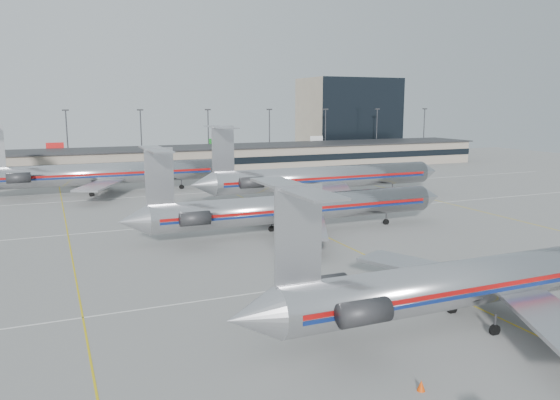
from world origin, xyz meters
TOP-DOWN VIEW (x-y plane):
  - ground at (0.00, 0.00)m, footprint 260.00×260.00m
  - apron_markings at (0.00, 10.00)m, footprint 160.00×0.15m
  - terminal at (0.00, 97.97)m, footprint 162.00×17.00m
  - light_mast_row at (0.00, 112.00)m, footprint 163.60×0.40m
  - distant_building at (62.00, 128.00)m, footprint 30.00×20.00m
  - jet_foreground at (-0.77, -2.81)m, footprint 44.41×26.15m
  - jet_second_row at (-3.29, 29.20)m, footprint 44.84×26.40m
  - jet_third_row at (12.26, 51.35)m, footprint 48.36×29.75m
  - jet_back_row at (-22.66, 72.58)m, footprint 47.87×29.44m
  - cone_left at (-12.54, -9.47)m, footprint 0.54×0.54m

SIDE VIEW (x-z plane):
  - ground at x=0.00m, z-range 0.00..0.00m
  - apron_markings at x=0.00m, z-range 0.00..0.02m
  - cone_left at x=-12.54m, z-range 0.00..0.66m
  - terminal at x=0.00m, z-range 0.03..6.28m
  - jet_foreground at x=-0.77m, z-range -2.44..9.19m
  - jet_second_row at x=-3.29m, z-range -2.46..9.27m
  - jet_back_row at x=-22.66m, z-range -2.74..10.34m
  - jet_third_row at x=12.26m, z-range -2.77..10.45m
  - light_mast_row at x=0.00m, z-range 0.94..16.22m
  - distant_building at x=62.00m, z-range 0.00..25.00m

